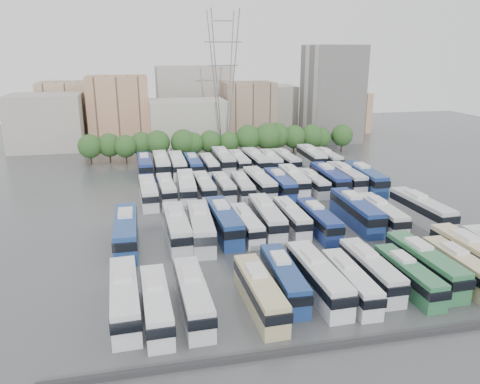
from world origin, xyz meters
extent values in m
plane|color=#424447|center=(0.00, 0.00, 0.00)|extent=(220.00, 220.00, 0.00)
cube|color=#2D2D30|center=(0.00, -33.00, 0.25)|extent=(56.00, 0.50, 0.50)
cylinder|color=black|center=(-29.89, 42.02, 1.12)|extent=(0.36, 0.36, 2.23)
sphere|color=#234C1E|center=(-29.89, 42.02, 4.14)|extent=(5.36, 5.36, 5.36)
cylinder|color=black|center=(-25.76, 42.75, 1.11)|extent=(0.36, 0.36, 2.22)
sphere|color=#234C1E|center=(-25.76, 42.75, 4.12)|extent=(5.33, 5.33, 5.33)
cylinder|color=black|center=(-22.17, 41.25, 1.07)|extent=(0.36, 0.36, 2.14)
sphere|color=#234C1E|center=(-22.17, 41.25, 3.97)|extent=(5.13, 5.13, 5.13)
cylinder|color=black|center=(-18.58, 42.83, 1.11)|extent=(0.36, 0.36, 2.23)
sphere|color=#234C1E|center=(-18.58, 42.83, 4.14)|extent=(5.35, 5.35, 5.35)
cylinder|color=black|center=(-14.97, 41.82, 1.18)|extent=(0.36, 0.36, 2.37)
sphere|color=#234C1E|center=(-14.97, 41.82, 4.40)|extent=(5.69, 5.69, 5.69)
cylinder|color=black|center=(-9.16, 41.32, 1.20)|extent=(0.36, 0.36, 2.40)
sphere|color=#234C1E|center=(-9.16, 41.32, 4.46)|extent=(5.77, 5.77, 5.77)
cylinder|color=black|center=(-6.98, 41.60, 1.07)|extent=(0.36, 0.36, 2.13)
sphere|color=#234C1E|center=(-6.98, 41.60, 3.96)|extent=(5.11, 5.11, 5.11)
cylinder|color=black|center=(-2.78, 42.19, 1.10)|extent=(0.36, 0.36, 2.20)
sphere|color=#234C1E|center=(-2.78, 42.19, 4.08)|extent=(5.27, 5.27, 5.27)
cylinder|color=black|center=(1.70, 41.90, 1.03)|extent=(0.36, 0.36, 2.06)
sphere|color=#234C1E|center=(1.70, 41.90, 3.82)|extent=(4.94, 4.94, 4.94)
cylinder|color=black|center=(6.40, 41.74, 1.27)|extent=(0.36, 0.36, 2.55)
sphere|color=#234C1E|center=(6.40, 41.74, 4.73)|extent=(6.11, 6.11, 6.11)
cylinder|color=black|center=(10.98, 41.17, 1.33)|extent=(0.36, 0.36, 2.66)
sphere|color=#234C1E|center=(10.98, 41.17, 4.95)|extent=(6.39, 6.39, 6.39)
cylinder|color=black|center=(13.72, 42.82, 1.29)|extent=(0.36, 0.36, 2.58)
sphere|color=#234C1E|center=(13.72, 42.82, 4.79)|extent=(6.20, 6.20, 6.20)
cylinder|color=black|center=(18.03, 42.52, 1.18)|extent=(0.36, 0.36, 2.36)
sphere|color=#234C1E|center=(18.03, 42.52, 4.39)|extent=(5.67, 5.67, 5.67)
cylinder|color=black|center=(22.62, 42.59, 1.18)|extent=(0.36, 0.36, 2.37)
sphere|color=#234C1E|center=(22.62, 42.59, 4.40)|extent=(5.68, 5.68, 5.68)
cylinder|color=black|center=(25.23, 42.84, 1.03)|extent=(0.36, 0.36, 2.06)
sphere|color=#234C1E|center=(25.23, 42.84, 3.83)|extent=(4.95, 4.95, 4.95)
cylinder|color=black|center=(30.77, 42.75, 1.13)|extent=(0.36, 0.36, 2.26)
sphere|color=#234C1E|center=(30.77, 42.75, 4.19)|extent=(5.42, 5.42, 5.42)
cube|color=#9E998E|center=(-42.00, 62.00, 7.00)|extent=(18.00, 14.00, 14.00)
cube|color=tan|center=(-24.00, 68.00, 9.00)|extent=(16.00, 12.00, 18.00)
cube|color=#ADA89E|center=(-6.00, 60.00, 6.00)|extent=(20.00, 14.00, 12.00)
cube|color=gray|center=(12.00, 66.00, 8.00)|extent=(14.00, 12.00, 16.00)
cube|color=gray|center=(-2.00, 80.00, 10.00)|extent=(22.00, 16.00, 20.00)
cube|color=tan|center=(-38.00, 78.00, 8.00)|extent=(16.00, 14.00, 16.00)
cube|color=#A39E93|center=(20.00, 78.00, 7.00)|extent=(18.00, 14.00, 14.00)
cube|color=tan|center=(44.00, 72.00, 6.00)|extent=(14.00, 12.00, 12.00)
cube|color=gray|center=(-14.00, 74.00, 5.00)|extent=(12.00, 10.00, 10.00)
cube|color=silver|center=(34.00, 58.00, 13.00)|extent=(14.00, 14.00, 26.00)
cylinder|color=slate|center=(0.00, 48.00, 17.00)|extent=(2.90, 2.91, 33.83)
cylinder|color=slate|center=(0.00, 52.00, 17.00)|extent=(2.90, 2.91, 33.83)
cylinder|color=slate|center=(4.00, 48.00, 17.00)|extent=(2.90, 2.91, 33.83)
cylinder|color=slate|center=(4.00, 52.00, 17.00)|extent=(2.90, 2.91, 33.83)
cube|color=slate|center=(2.00, 50.00, 31.28)|extent=(4.50, 0.30, 0.30)
cube|color=slate|center=(2.00, 50.00, 26.52)|extent=(9.00, 0.30, 0.30)
cube|color=slate|center=(2.00, 50.00, 21.08)|extent=(7.00, 0.30, 0.30)
cube|color=silver|center=(-21.35, -23.53, 1.72)|extent=(3.10, 12.24, 3.44)
cube|color=black|center=(-21.34, -23.68, 2.38)|extent=(3.22, 12.43, 1.01)
cube|color=silver|center=(-21.41, -22.01, 3.66)|extent=(1.86, 3.31, 0.45)
cube|color=silver|center=(-18.39, -25.18, 1.59)|extent=(2.72, 11.26, 3.17)
cube|color=black|center=(-18.39, -25.32, 2.19)|extent=(2.83, 11.43, 0.93)
cube|color=silver|center=(-18.44, -23.78, 3.38)|extent=(1.67, 3.03, 0.41)
cube|color=silver|center=(-14.81, -24.54, 1.65)|extent=(2.78, 11.71, 3.30)
cube|color=black|center=(-14.81, -24.68, 2.28)|extent=(2.90, 11.89, 0.97)
cube|color=silver|center=(-14.85, -23.08, 3.51)|extent=(1.73, 3.15, 0.43)
cube|color=#C3B486|center=(-8.24, -25.23, 1.65)|extent=(2.85, 11.73, 3.30)
cube|color=black|center=(-8.23, -25.38, 2.28)|extent=(2.98, 11.91, 0.97)
cube|color=silver|center=(-8.28, -23.77, 3.52)|extent=(1.75, 3.16, 0.43)
cube|color=navy|center=(-4.99, -22.78, 1.62)|extent=(2.78, 11.51, 3.24)
cube|color=black|center=(-4.99, -22.92, 2.24)|extent=(2.90, 11.68, 0.95)
cube|color=silver|center=(-4.94, -21.35, 3.45)|extent=(1.71, 3.10, 0.42)
cube|color=silver|center=(-1.50, -23.68, 1.75)|extent=(2.93, 12.41, 3.50)
cube|color=black|center=(-1.50, -23.84, 2.42)|extent=(3.06, 12.59, 1.03)
cube|color=silver|center=(-1.54, -22.14, 3.72)|extent=(1.83, 3.33, 0.45)
cube|color=silver|center=(1.65, -24.84, 1.52)|extent=(2.41, 10.74, 3.04)
cube|color=black|center=(1.64, -24.97, 2.10)|extent=(2.52, 10.91, 0.89)
cube|color=silver|center=(1.66, -23.50, 3.23)|extent=(1.55, 2.88, 0.39)
cube|color=silver|center=(4.92, -22.97, 1.60)|extent=(2.45, 11.29, 3.20)
cube|color=black|center=(4.92, -23.11, 2.21)|extent=(2.56, 11.46, 0.94)
cube|color=silver|center=(4.91, -21.56, 3.40)|extent=(1.61, 3.02, 0.41)
cube|color=#2F6F47|center=(8.35, -24.86, 1.52)|extent=(2.51, 10.78, 3.04)
cube|color=black|center=(8.35, -24.99, 2.10)|extent=(2.62, 10.94, 0.89)
cube|color=silver|center=(8.32, -23.52, 3.24)|extent=(1.58, 2.89, 0.39)
cube|color=#307245|center=(11.44, -23.16, 1.73)|extent=(2.97, 12.29, 3.46)
cube|color=black|center=(11.45, -23.32, 2.39)|extent=(3.09, 12.47, 1.02)
cube|color=silver|center=(11.40, -21.64, 3.68)|extent=(1.83, 3.31, 0.45)
cube|color=#CCBE8C|center=(14.93, -24.61, 1.61)|extent=(2.48, 11.40, 3.23)
cube|color=black|center=(14.93, -24.75, 2.23)|extent=(2.59, 11.57, 0.95)
cube|color=silver|center=(14.93, -23.18, 3.43)|extent=(1.63, 3.04, 0.42)
cube|color=beige|center=(18.04, -22.64, 1.81)|extent=(3.03, 12.85, 3.62)
cube|color=black|center=(18.05, -22.80, 2.50)|extent=(3.16, 13.04, 1.07)
cube|color=silver|center=(18.00, -21.04, 3.86)|extent=(1.89, 3.45, 0.47)
cube|color=navy|center=(-21.46, -6.27, 1.88)|extent=(2.87, 13.26, 3.75)
cube|color=black|center=(-21.46, -6.44, 2.60)|extent=(3.00, 13.46, 1.10)
cube|color=silver|center=(-21.45, -4.61, 4.00)|extent=(1.89, 3.54, 0.49)
cube|color=silver|center=(-14.82, -6.17, 1.79)|extent=(3.01, 12.72, 3.58)
cube|color=black|center=(-14.81, -6.32, 2.48)|extent=(3.14, 12.91, 1.05)
cube|color=silver|center=(-14.86, -4.58, 3.82)|extent=(1.88, 3.42, 0.46)
cube|color=silver|center=(-11.64, -6.69, 1.86)|extent=(3.38, 13.21, 3.71)
cube|color=black|center=(-11.65, -6.86, 2.56)|extent=(3.52, 13.41, 1.09)
cube|color=silver|center=(-11.56, -5.06, 3.95)|extent=(2.01, 3.57, 0.48)
cube|color=navy|center=(-8.23, -5.32, 1.84)|extent=(3.22, 13.07, 3.68)
cube|color=black|center=(-8.22, -5.48, 2.54)|extent=(3.36, 13.27, 1.08)
cube|color=silver|center=(-8.29, -3.70, 3.92)|extent=(1.96, 3.53, 0.48)
cube|color=silver|center=(-5.17, -6.18, 1.51)|extent=(2.65, 10.77, 3.03)
cube|color=black|center=(-5.17, -6.32, 2.09)|extent=(2.76, 10.93, 0.89)
cube|color=silver|center=(-5.22, -4.85, 3.23)|extent=(1.62, 2.90, 0.39)
cube|color=silver|center=(-1.85, -4.70, 1.77)|extent=(2.93, 12.56, 3.54)
cube|color=black|center=(-1.85, -4.86, 2.45)|extent=(3.05, 12.75, 1.04)
cube|color=silver|center=(-1.82, -3.14, 3.77)|extent=(1.84, 3.37, 0.46)
cube|color=silver|center=(1.75, -4.97, 1.57)|extent=(2.38, 11.09, 3.14)
cube|color=black|center=(1.75, -5.11, 2.17)|extent=(2.49, 11.26, 0.92)
cube|color=silver|center=(1.74, -3.58, 3.34)|extent=(1.58, 2.96, 0.41)
cube|color=navy|center=(5.00, -7.15, 1.67)|extent=(2.61, 11.78, 3.33)
cube|color=black|center=(5.00, -7.30, 2.30)|extent=(2.73, 11.96, 0.98)
cube|color=silver|center=(4.99, -5.68, 3.55)|extent=(1.69, 3.15, 0.43)
cube|color=navy|center=(11.62, -5.32, 1.87)|extent=(2.98, 13.21, 3.73)
cube|color=black|center=(11.62, -5.49, 2.58)|extent=(3.12, 13.41, 1.10)
cube|color=silver|center=(11.64, -3.68, 3.97)|extent=(1.92, 3.54, 0.48)
cube|color=silver|center=(14.85, -6.93, 1.68)|extent=(2.84, 11.93, 3.36)
cube|color=black|center=(14.85, -7.08, 2.32)|extent=(2.96, 12.11, 0.99)
cube|color=silver|center=(14.89, -5.44, 3.58)|extent=(1.77, 3.21, 0.44)
cube|color=silver|center=(21.58, -6.59, 1.82)|extent=(3.29, 12.95, 3.64)
cube|color=black|center=(21.59, -6.75, 2.51)|extent=(3.43, 13.15, 1.07)
cube|color=silver|center=(21.51, -4.99, 3.87)|extent=(1.97, 3.50, 0.47)
cube|color=silver|center=(-18.08, 11.52, 1.70)|extent=(2.98, 12.08, 3.40)
cube|color=black|center=(-18.07, 11.37, 2.35)|extent=(3.11, 12.26, 1.00)
cube|color=silver|center=(-18.13, 13.01, 3.62)|extent=(1.81, 3.26, 0.44)
cube|color=silver|center=(-15.00, 12.97, 1.60)|extent=(2.88, 11.38, 3.20)
cube|color=black|center=(-14.99, 12.83, 2.21)|extent=(3.00, 11.55, 0.94)
cube|color=silver|center=(-15.06, 14.38, 3.40)|extent=(1.73, 3.08, 0.41)
cube|color=white|center=(-11.49, 12.77, 1.80)|extent=(3.36, 12.86, 3.61)
cube|color=black|center=(-11.50, 12.61, 2.49)|extent=(3.49, 13.06, 1.06)
cube|color=silver|center=(-11.41, 14.36, 3.84)|extent=(1.98, 3.48, 0.47)
cube|color=silver|center=(-8.39, 13.00, 1.61)|extent=(2.65, 11.40, 3.22)
cube|color=black|center=(-8.39, 12.86, 2.22)|extent=(2.76, 11.58, 0.95)
cube|color=silver|center=(-8.42, 14.42, 3.43)|extent=(1.67, 3.06, 0.42)
cube|color=silver|center=(-4.94, 12.76, 1.52)|extent=(2.55, 10.81, 3.05)
cube|color=black|center=(-4.94, 12.63, 2.11)|extent=(2.67, 10.97, 0.90)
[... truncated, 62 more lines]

